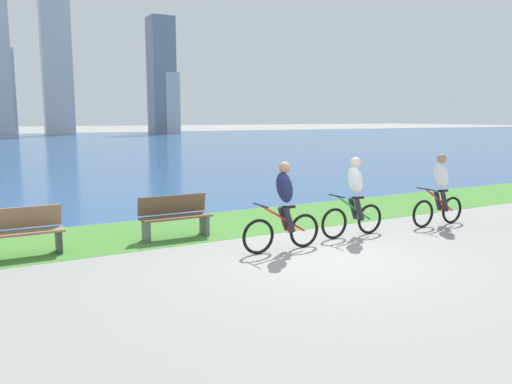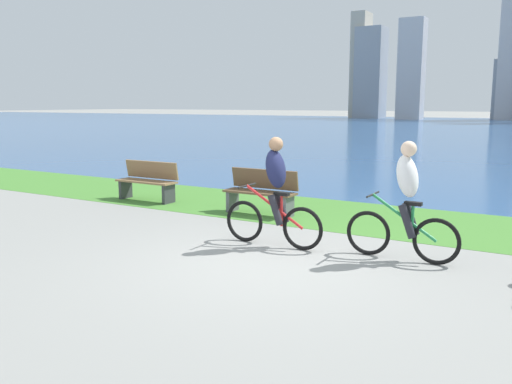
% 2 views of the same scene
% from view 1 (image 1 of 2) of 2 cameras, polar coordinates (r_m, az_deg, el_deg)
% --- Properties ---
extents(ground_plane, '(300.00, 300.00, 0.00)m').
position_cam_1_polar(ground_plane, '(9.48, 7.69, -7.28)').
color(ground_plane, gray).
extents(grass_strip_bayside, '(120.00, 2.96, 0.01)m').
position_cam_1_polar(grass_strip_bayside, '(12.47, -2.47, -3.41)').
color(grass_strip_bayside, '#478433').
rests_on(grass_strip_bayside, ground).
extents(bay_water_surface, '(300.00, 76.43, 0.00)m').
position_cam_1_polar(bay_water_surface, '(50.93, -23.42, 4.77)').
color(bay_water_surface, '#2D568C').
rests_on(bay_water_surface, ground).
extents(cyclist_lead, '(1.71, 0.52, 1.71)m').
position_cam_1_polar(cyclist_lead, '(9.76, 3.08, -1.69)').
color(cyclist_lead, black).
rests_on(cyclist_lead, ground).
extents(cyclist_trailing, '(1.63, 0.52, 1.70)m').
position_cam_1_polar(cyclist_trailing, '(11.12, 10.83, -0.61)').
color(cyclist_trailing, black).
rests_on(cyclist_trailing, ground).
extents(cyclist_distant_rear, '(1.63, 0.52, 1.69)m').
position_cam_1_polar(cyclist_distant_rear, '(12.77, 19.72, 0.19)').
color(cyclist_distant_rear, black).
rests_on(cyclist_distant_rear, ground).
extents(bench_near_path, '(1.50, 0.47, 0.90)m').
position_cam_1_polar(bench_near_path, '(11.00, -8.99, -2.72)').
color(bench_near_path, brown).
rests_on(bench_near_path, ground).
extents(bench_far_along_path, '(1.50, 0.47, 0.90)m').
position_cam_1_polar(bench_far_along_path, '(10.36, -24.71, -4.07)').
color(bench_far_along_path, olive).
rests_on(bench_far_along_path, ground).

